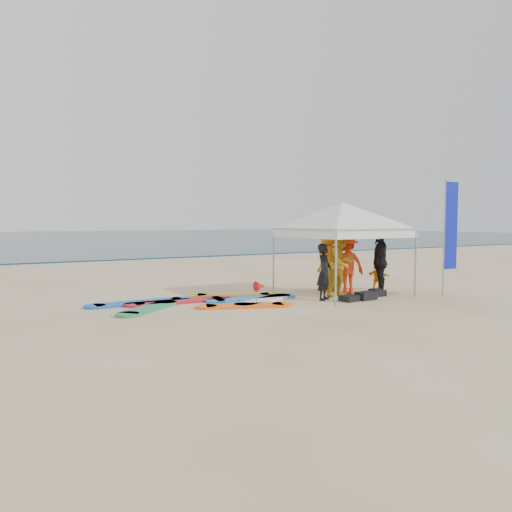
{
  "coord_description": "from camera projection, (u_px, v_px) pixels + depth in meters",
  "views": [
    {
      "loc": [
        -6.47,
        -9.36,
        2.17
      ],
      "look_at": [
        0.7,
        2.6,
        1.2
      ],
      "focal_mm": 35.0,
      "sensor_mm": 36.0,
      "label": 1
    }
  ],
  "objects": [
    {
      "name": "ground",
      "position": [
        288.0,
        316.0,
        11.48
      ],
      "size": [
        120.0,
        120.0,
        0.0
      ],
      "primitive_type": "plane",
      "color": "beige",
      "rests_on": "ground"
    },
    {
      "name": "feather_flag",
      "position": [
        450.0,
        227.0,
        14.47
      ],
      "size": [
        0.58,
        0.04,
        3.41
      ],
      "color": "#A5A5A8",
      "rests_on": "ground"
    },
    {
      "name": "ocean",
      "position": [
        17.0,
        238.0,
        62.82
      ],
      "size": [
        160.0,
        84.0,
        0.08
      ],
      "primitive_type": "cube",
      "color": "#0C2633",
      "rests_on": "ground"
    },
    {
      "name": "person_orange_b",
      "position": [
        329.0,
        260.0,
        15.58
      ],
      "size": [
        1.11,
        0.93,
        1.94
      ],
      "primitive_type": "imported",
      "rotation": [
        0.0,
        0.0,
        3.53
      ],
      "color": "orange",
      "rests_on": "ground"
    },
    {
      "name": "person_seated",
      "position": [
        377.0,
        276.0,
        15.95
      ],
      "size": [
        0.38,
        0.82,
        0.85
      ],
      "primitive_type": "imported",
      "rotation": [
        0.0,
        0.0,
        1.74
      ],
      "color": "orange",
      "rests_on": "ground"
    },
    {
      "name": "surfboard_spread",
      "position": [
        209.0,
        301.0,
        13.31
      ],
      "size": [
        5.18,
        3.04,
        0.07
      ],
      "color": "red",
      "rests_on": "ground"
    },
    {
      "name": "marker_pennant",
      "position": [
        260.0,
        286.0,
        12.87
      ],
      "size": [
        0.28,
        0.28,
        0.64
      ],
      "color": "#A5A5A8",
      "rests_on": "ground"
    },
    {
      "name": "gear_pile",
      "position": [
        366.0,
        295.0,
        14.0
      ],
      "size": [
        1.8,
        0.82,
        0.22
      ],
      "color": "black",
      "rests_on": "ground"
    },
    {
      "name": "shoreline_foam",
      "position": [
        97.0,
        261.0,
        27.05
      ],
      "size": [
        160.0,
        1.2,
        0.01
      ],
      "primitive_type": "cube",
      "color": "silver",
      "rests_on": "ground"
    },
    {
      "name": "person_black_b",
      "position": [
        380.0,
        262.0,
        14.9
      ],
      "size": [
        1.2,
        1.04,
        1.94
      ],
      "primitive_type": "imported",
      "rotation": [
        0.0,
        0.0,
        3.75
      ],
      "color": "black",
      "rests_on": "ground"
    },
    {
      "name": "person_orange_a",
      "position": [
        347.0,
        264.0,
        14.79
      ],
      "size": [
        1.24,
        0.83,
        1.78
      ],
      "primitive_type": "imported",
      "rotation": [
        0.0,
        0.0,
        2.99
      ],
      "color": "red",
      "rests_on": "ground"
    },
    {
      "name": "person_black_a",
      "position": [
        324.0,
        272.0,
        13.7
      ],
      "size": [
        0.68,
        0.63,
        1.57
      ],
      "primitive_type": "imported",
      "rotation": [
        0.0,
        0.0,
        0.59
      ],
      "color": "black",
      "rests_on": "ground"
    },
    {
      "name": "person_yellow",
      "position": [
        341.0,
        263.0,
        14.29
      ],
      "size": [
        1.04,
        0.86,
        1.95
      ],
      "primitive_type": "imported",
      "rotation": [
        0.0,
        0.0,
        0.14
      ],
      "color": "gold",
      "rests_on": "ground"
    },
    {
      "name": "canopy_tent",
      "position": [
        343.0,
        203.0,
        14.56
      ],
      "size": [
        4.13,
        4.13,
        3.12
      ],
      "color": "#A5A5A8",
      "rests_on": "ground"
    }
  ]
}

